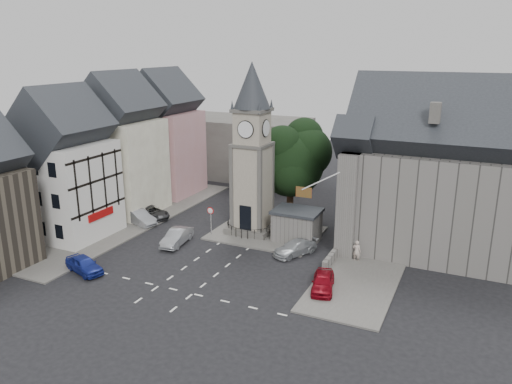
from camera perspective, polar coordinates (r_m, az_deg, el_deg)
The scene contains 23 objects.
ground at distance 42.61m, azimuth -5.05°, elevation -7.99°, with size 120.00×120.00×0.00m, color black.
pavement_west at distance 53.84m, azimuth -13.50°, elevation -3.06°, with size 6.00×30.00×0.14m, color #595651.
pavement_east at distance 45.70m, azimuth 13.41°, elevation -6.58°, with size 6.00×26.00×0.14m, color #595651.
central_island at distance 48.56m, azimuth 1.18°, elevation -4.72°, with size 10.00×8.00×0.16m, color #595651.
road_markings at distance 38.43m, azimuth -9.19°, elevation -10.97°, with size 20.00×8.00×0.01m, color silver.
clock_tower at distance 46.90m, azimuth -0.45°, elevation 4.77°, with size 4.86×4.86×16.25m.
stone_shelter at distance 46.47m, azimuth 4.68°, elevation -3.82°, with size 4.30×3.30×3.08m.
town_tree at distance 50.88m, azimuth 4.01°, elevation 4.32°, with size 7.20×7.20×10.80m.
warning_sign_post at distance 47.74m, azimuth -5.23°, elevation -2.67°, with size 0.70×0.19×2.85m.
terrace_pink at distance 61.71m, azimuth -10.39°, elevation 5.83°, with size 8.10×7.60×12.80m.
terrace_cream at distance 55.49m, azimuth -15.12°, elevation 4.38°, with size 8.10×7.60×12.80m.
terrace_tudor at distance 49.87m, azimuth -20.91°, elevation 2.11°, with size 8.10×7.60×12.00m.
backdrop_west at distance 70.51m, azimuth -2.34°, elevation 5.23°, with size 20.00×10.00×8.00m, color #4C4944.
east_building at distance 46.13m, azimuth 19.05°, elevation 1.31°, with size 14.40×11.40×12.60m.
east_boundary_wall at distance 47.91m, azimuth 10.66°, elevation -4.83°, with size 0.40×16.00×0.90m, color slate.
flagpole at distance 40.69m, azimuth 7.37°, elevation 1.23°, with size 3.68×0.10×2.74m.
car_west_blue at distance 42.69m, azimuth -19.04°, elevation -7.84°, with size 1.58×3.94×1.34m, color navy.
car_west_silver at distance 52.40m, azimuth -13.26°, elevation -2.82°, with size 1.54×4.43×1.46m, color #929599.
car_west_grey at distance 53.92m, azimuth -11.96°, elevation -2.27°, with size 2.16×4.69×1.30m, color #2A2A2C.
car_island_silver at distance 46.45m, azimuth -9.03°, elevation -5.10°, with size 1.49×4.27×1.41m, color #9B9EA4.
car_island_east at distance 43.86m, azimuth 4.48°, elevation -6.37°, with size 1.73×4.26×1.24m, color #B3B8BC.
car_east_red at distance 37.94m, azimuth 7.66°, elevation -10.15°, with size 1.59×3.94×1.34m, color maroon.
pedestrian at distance 43.04m, azimuth 11.43°, elevation -6.64°, with size 0.69×0.45×1.89m, color beige.
Camera 1 is at (19.61, -33.58, 17.43)m, focal length 35.00 mm.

